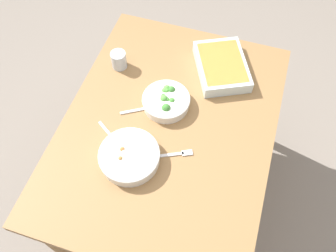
# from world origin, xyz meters

# --- Properties ---
(ground_plane) EXTENTS (6.00, 6.00, 0.00)m
(ground_plane) POSITION_xyz_m (0.00, 0.00, 0.00)
(ground_plane) COLOR slate
(dining_table) EXTENTS (1.20, 0.90, 0.74)m
(dining_table) POSITION_xyz_m (0.00, 0.00, 0.65)
(dining_table) COLOR olive
(dining_table) RESTS_ON ground_plane
(stew_bowl) EXTENTS (0.25, 0.25, 0.06)m
(stew_bowl) POSITION_xyz_m (-0.20, 0.10, 0.77)
(stew_bowl) COLOR silver
(stew_bowl) RESTS_ON dining_table
(broccoli_bowl) EXTENTS (0.21, 0.21, 0.07)m
(broccoli_bowl) POSITION_xyz_m (0.10, 0.04, 0.77)
(broccoli_bowl) COLOR silver
(broccoli_bowl) RESTS_ON dining_table
(baking_dish) EXTENTS (0.37, 0.33, 0.06)m
(baking_dish) POSITION_xyz_m (0.37, -0.15, 0.77)
(baking_dish) COLOR silver
(baking_dish) RESTS_ON dining_table
(drink_cup) EXTENTS (0.07, 0.07, 0.08)m
(drink_cup) POSITION_xyz_m (0.25, 0.32, 0.78)
(drink_cup) COLOR #B2BCC6
(drink_cup) RESTS_ON dining_table
(spoon_by_stew) EXTENTS (0.11, 0.16, 0.01)m
(spoon_by_stew) POSITION_xyz_m (-0.14, 0.20, 0.74)
(spoon_by_stew) COLOR silver
(spoon_by_stew) RESTS_ON dining_table
(spoon_by_broccoli) EXTENTS (0.11, 0.16, 0.01)m
(spoon_by_broccoli) POSITION_xyz_m (0.05, 0.12, 0.74)
(spoon_by_broccoli) COLOR silver
(spoon_by_broccoli) RESTS_ON dining_table
(fork_on_table) EXTENTS (0.09, 0.17, 0.01)m
(fork_on_table) POSITION_xyz_m (-0.12, -0.07, 0.74)
(fork_on_table) COLOR silver
(fork_on_table) RESTS_ON dining_table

